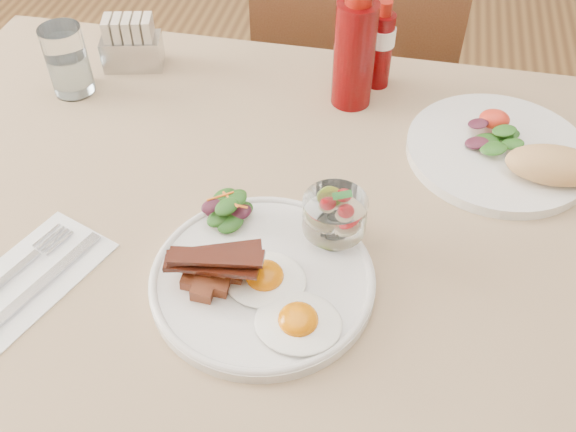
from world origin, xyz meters
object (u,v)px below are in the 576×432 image
(chair_far, at_px, (354,86))
(water_glass, at_px, (69,64))
(main_plate, at_px, (263,280))
(second_plate, at_px, (511,153))
(fruit_cup, at_px, (335,214))
(table, at_px, (302,263))
(hot_sauce_bottle, at_px, (381,46))
(sugar_caddy, at_px, (131,46))
(ketchup_bottle, at_px, (354,53))

(chair_far, distance_m, water_glass, 0.68)
(main_plate, bearing_deg, second_plate, 44.11)
(fruit_cup, bearing_deg, water_glass, 151.49)
(table, bearing_deg, hot_sauce_bottle, 79.65)
(fruit_cup, bearing_deg, sugar_caddy, 139.22)
(chair_far, height_order, water_glass, chair_far)
(sugar_caddy, xyz_separation_m, water_glass, (-0.07, -0.09, 0.01))
(ketchup_bottle, distance_m, sugar_caddy, 0.39)
(hot_sauce_bottle, xyz_separation_m, water_glass, (-0.50, -0.12, -0.02))
(hot_sauce_bottle, bearing_deg, ketchup_bottle, -123.16)
(hot_sauce_bottle, distance_m, water_glass, 0.52)
(sugar_caddy, bearing_deg, table, -54.34)
(chair_far, bearing_deg, main_plate, -92.17)
(fruit_cup, bearing_deg, chair_far, 93.77)
(water_glass, bearing_deg, chair_far, 45.13)
(second_plate, relative_size, sugar_caddy, 2.48)
(chair_far, distance_m, hot_sauce_bottle, 0.44)
(fruit_cup, bearing_deg, ketchup_bottle, 93.63)
(fruit_cup, bearing_deg, second_plate, 43.42)
(water_glass, bearing_deg, second_plate, -3.37)
(ketchup_bottle, relative_size, hot_sauce_bottle, 1.28)
(table, bearing_deg, main_plate, -104.17)
(table, xyz_separation_m, second_plate, (0.28, 0.18, 0.11))
(ketchup_bottle, height_order, water_glass, ketchup_bottle)
(hot_sauce_bottle, relative_size, sugar_caddy, 1.36)
(hot_sauce_bottle, xyz_separation_m, sugar_caddy, (-0.43, -0.03, -0.03))
(fruit_cup, distance_m, ketchup_bottle, 0.33)
(fruit_cup, xyz_separation_m, water_glass, (-0.48, 0.26, -0.01))
(ketchup_bottle, xyz_separation_m, hot_sauce_bottle, (0.04, 0.06, -0.02))
(water_glass, bearing_deg, hot_sauce_bottle, 13.84)
(chair_far, relative_size, water_glass, 7.95)
(main_plate, height_order, ketchup_bottle, ketchup_bottle)
(sugar_caddy, bearing_deg, main_plate, -65.68)
(table, distance_m, second_plate, 0.35)
(main_plate, bearing_deg, hot_sauce_bottle, 78.68)
(ketchup_bottle, bearing_deg, hot_sauce_bottle, 56.84)
(second_plate, xyz_separation_m, hot_sauce_bottle, (-0.22, 0.17, 0.06))
(table, bearing_deg, ketchup_bottle, 84.97)
(chair_far, bearing_deg, ketchup_bottle, -86.10)
(table, height_order, water_glass, water_glass)
(main_plate, distance_m, hot_sauce_bottle, 0.48)
(table, relative_size, main_plate, 4.75)
(chair_far, height_order, hot_sauce_bottle, chair_far)
(sugar_caddy, bearing_deg, hot_sauce_bottle, -9.27)
(table, height_order, ketchup_bottle, ketchup_bottle)
(hot_sauce_bottle, distance_m, sugar_caddy, 0.43)
(main_plate, height_order, fruit_cup, fruit_cup)
(sugar_caddy, bearing_deg, ketchup_bottle, -17.39)
(chair_far, distance_m, main_plate, 0.82)
(fruit_cup, height_order, hot_sauce_bottle, hot_sauce_bottle)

